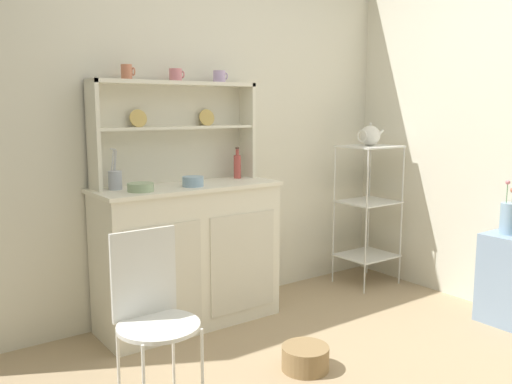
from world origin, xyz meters
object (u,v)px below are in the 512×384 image
object	(u,v)px
wire_chair	(152,307)
cup_terracotta_0	(127,72)
bakers_rack	(368,200)
floor_basket	(305,358)
porcelain_teapot	(370,136)
hutch_shelf_unit	(174,123)
hutch_cabinet	(189,253)
bowl_mixing_large	(141,187)
jam_bottle	(237,166)
flower_vase	(508,217)
utensil_jar	(115,179)

from	to	relation	value
wire_chair	cup_terracotta_0	world-z (taller)	cup_terracotta_0
bakers_rack	floor_basket	distance (m)	1.68
wire_chair	porcelain_teapot	xyz separation A→B (m)	(2.18, 0.75, 0.65)
hutch_shelf_unit	floor_basket	size ratio (longest dim) A/B	4.35
hutch_cabinet	bowl_mixing_large	xyz separation A→B (m)	(-0.34, -0.07, 0.46)
hutch_shelf_unit	wire_chair	world-z (taller)	hutch_shelf_unit
hutch_shelf_unit	jam_bottle	world-z (taller)	hutch_shelf_unit
hutch_cabinet	bowl_mixing_large	size ratio (longest dim) A/B	7.78
hutch_cabinet	jam_bottle	size ratio (longest dim) A/B	5.53
cup_terracotta_0	bowl_mixing_large	world-z (taller)	cup_terracotta_0
bowl_mixing_large	flower_vase	distance (m)	2.30
cup_terracotta_0	floor_basket	bearing A→B (deg)	-63.89
jam_bottle	cup_terracotta_0	bearing A→B (deg)	177.27
wire_chair	bowl_mixing_large	xyz separation A→B (m)	(0.31, 0.79, 0.41)
porcelain_teapot	floor_basket	bearing A→B (deg)	-148.83
hutch_shelf_unit	utensil_jar	size ratio (longest dim) A/B	4.52
utensil_jar	flower_vase	size ratio (longest dim) A/B	0.70
porcelain_teapot	flower_vase	size ratio (longest dim) A/B	0.70
hutch_cabinet	utensil_jar	size ratio (longest dim) A/B	4.83
hutch_cabinet	wire_chair	world-z (taller)	hutch_cabinet
jam_bottle	wire_chair	bearing A→B (deg)	-139.00
bowl_mixing_large	jam_bottle	world-z (taller)	jam_bottle
hutch_cabinet	utensil_jar	distance (m)	0.67
hutch_shelf_unit	wire_chair	distance (m)	1.43
hutch_shelf_unit	jam_bottle	xyz separation A→B (m)	(0.44, -0.08, -0.29)
hutch_shelf_unit	bowl_mixing_large	bearing A→B (deg)	-145.39
bowl_mixing_large	jam_bottle	bearing A→B (deg)	11.58
utensil_jar	hutch_cabinet	bearing A→B (deg)	-10.29
floor_basket	jam_bottle	bearing A→B (deg)	76.23
bakers_rack	jam_bottle	bearing A→B (deg)	170.10
bakers_rack	cup_terracotta_0	distance (m)	2.08
hutch_shelf_unit	utensil_jar	xyz separation A→B (m)	(-0.44, -0.08, -0.32)
hutch_cabinet	floor_basket	xyz separation A→B (m)	(0.19, -0.92, -0.40)
wire_chair	bowl_mixing_large	bearing A→B (deg)	77.30
floor_basket	jam_bottle	distance (m)	1.39
floor_basket	porcelain_teapot	bearing A→B (deg)	31.17
hutch_shelf_unit	bowl_mixing_large	xyz separation A→B (m)	(-0.34, -0.24, -0.35)
hutch_shelf_unit	cup_terracotta_0	bearing A→B (deg)	-172.59
wire_chair	porcelain_teapot	size ratio (longest dim) A/B	3.49
hutch_cabinet	bowl_mixing_large	bearing A→B (deg)	-167.96
hutch_cabinet	porcelain_teapot	xyz separation A→B (m)	(1.53, -0.11, 0.71)
hutch_shelf_unit	porcelain_teapot	bearing A→B (deg)	-9.97
bakers_rack	cup_terracotta_0	bearing A→B (deg)	173.00
bakers_rack	jam_bottle	xyz separation A→B (m)	(-1.10, 0.19, 0.32)
wire_chair	floor_basket	size ratio (longest dim) A/B	3.36
porcelain_teapot	cup_terracotta_0	bearing A→B (deg)	172.99
hutch_shelf_unit	jam_bottle	distance (m)	0.53
flower_vase	utensil_jar	bearing A→B (deg)	149.43
hutch_cabinet	cup_terracotta_0	xyz separation A→B (m)	(-0.32, 0.12, 1.12)
hutch_cabinet	floor_basket	distance (m)	1.02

